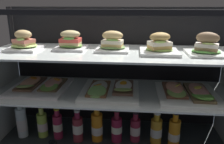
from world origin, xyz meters
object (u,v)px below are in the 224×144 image
at_px(plated_roll_sandwich_near_left_corner, 112,43).
at_px(plated_roll_sandwich_mid_right, 71,42).
at_px(juice_bottle_front_left_end, 117,129).
at_px(plated_roll_sandwich_near_right_corner, 24,43).
at_px(juice_bottle_front_fourth, 78,128).
at_px(juice_bottle_back_left, 135,129).
at_px(kitchen_scissors, 50,144).
at_px(open_sandwich_tray_mid_left, 40,85).
at_px(juice_bottle_back_center, 97,127).
at_px(juice_bottle_back_right, 58,126).
at_px(open_sandwich_tray_near_left_corner, 187,93).
at_px(juice_bottle_near_post, 22,122).
at_px(juice_bottle_front_right_end, 174,132).
at_px(plated_roll_sandwich_far_left, 207,47).
at_px(juice_bottle_tucked_behind, 156,130).
at_px(open_sandwich_tray_near_right_corner, 111,89).
at_px(plated_roll_sandwich_center, 159,46).
at_px(juice_bottle_front_second, 42,124).

bearing_deg(plated_roll_sandwich_near_left_corner, plated_roll_sandwich_mid_right, 175.73).
bearing_deg(juice_bottle_front_left_end, plated_roll_sandwich_near_right_corner, 178.26).
distance_m(juice_bottle_front_fourth, juice_bottle_back_left, 0.36).
bearing_deg(kitchen_scissors, plated_roll_sandwich_near_right_corner, 144.70).
height_order(open_sandwich_tray_mid_left, juice_bottle_back_center, open_sandwich_tray_mid_left).
distance_m(juice_bottle_back_right, juice_bottle_back_center, 0.26).
bearing_deg(open_sandwich_tray_near_left_corner, juice_bottle_front_left_end, 178.13).
xyz_separation_m(plated_roll_sandwich_mid_right, juice_bottle_near_post, (-0.34, -0.07, -0.52)).
relative_size(juice_bottle_near_post, juice_bottle_front_right_end, 1.12).
bearing_deg(open_sandwich_tray_near_left_corner, plated_roll_sandwich_far_left, 0.99).
height_order(juice_bottle_back_center, juice_bottle_tucked_behind, juice_bottle_back_center).
distance_m(juice_bottle_front_fourth, juice_bottle_front_left_end, 0.25).
xyz_separation_m(open_sandwich_tray_near_right_corner, juice_bottle_back_right, (-0.35, 0.00, -0.27)).
xyz_separation_m(plated_roll_sandwich_near_right_corner, juice_bottle_front_right_end, (0.91, -0.02, -0.54)).
xyz_separation_m(plated_roll_sandwich_near_left_corner, kitchen_scissors, (-0.38, -0.13, -0.62)).
bearing_deg(juice_bottle_back_center, juice_bottle_back_left, 3.08).
xyz_separation_m(plated_roll_sandwich_center, open_sandwich_tray_near_right_corner, (-0.27, 0.01, -0.27)).
distance_m(plated_roll_sandwich_center, open_sandwich_tray_near_left_corner, 0.32).
relative_size(plated_roll_sandwich_near_right_corner, plated_roll_sandwich_far_left, 0.92).
height_order(plated_roll_sandwich_near_right_corner, juice_bottle_back_center, plated_roll_sandwich_near_right_corner).
bearing_deg(open_sandwich_tray_mid_left, juice_bottle_back_right, -15.53).
distance_m(juice_bottle_back_right, kitchen_scissors, 0.12).
height_order(open_sandwich_tray_mid_left, juice_bottle_tucked_behind, open_sandwich_tray_mid_left).
bearing_deg(open_sandwich_tray_near_left_corner, juice_bottle_front_right_end, 166.89).
height_order(plated_roll_sandwich_far_left, juice_bottle_back_center, plated_roll_sandwich_far_left).
xyz_separation_m(juice_bottle_front_second, kitchen_scissors, (0.08, -0.09, -0.08)).
distance_m(open_sandwich_tray_mid_left, open_sandwich_tray_near_left_corner, 0.90).
relative_size(juice_bottle_back_right, juice_bottle_tucked_behind, 0.98).
bearing_deg(juice_bottle_front_left_end, open_sandwich_tray_mid_left, 176.51).
bearing_deg(juice_bottle_back_left, juice_bottle_tucked_behind, -3.12).
height_order(juice_bottle_back_right, juice_bottle_back_left, juice_bottle_back_right).
xyz_separation_m(plated_roll_sandwich_mid_right, plated_roll_sandwich_center, (0.52, -0.07, -0.00)).
distance_m(juice_bottle_front_second, juice_bottle_front_left_end, 0.49).
height_order(plated_roll_sandwich_far_left, juice_bottle_near_post, plated_roll_sandwich_far_left).
xyz_separation_m(open_sandwich_tray_mid_left, juice_bottle_front_right_end, (0.84, -0.03, -0.27)).
height_order(open_sandwich_tray_near_right_corner, juice_bottle_front_fourth, open_sandwich_tray_near_right_corner).
height_order(plated_roll_sandwich_mid_right, kitchen_scissors, plated_roll_sandwich_mid_right).
distance_m(juice_bottle_front_second, juice_bottle_tucked_behind, 0.74).
relative_size(open_sandwich_tray_near_right_corner, juice_bottle_front_second, 1.67).
relative_size(open_sandwich_tray_mid_left, juice_bottle_back_left, 1.78).
bearing_deg(open_sandwich_tray_near_left_corner, juice_bottle_near_post, 179.39).
xyz_separation_m(juice_bottle_front_left_end, kitchen_scissors, (-0.41, -0.08, -0.08)).
bearing_deg(open_sandwich_tray_near_left_corner, juice_bottle_tucked_behind, 173.12).
distance_m(plated_roll_sandwich_center, juice_bottle_tucked_behind, 0.53).
distance_m(juice_bottle_back_center, juice_bottle_back_left, 0.24).
xyz_separation_m(plated_roll_sandwich_far_left, open_sandwich_tray_near_left_corner, (-0.08, -0.00, -0.27)).
bearing_deg(juice_bottle_near_post, juice_bottle_back_center, 0.28).
distance_m(juice_bottle_front_fourth, juice_bottle_front_right_end, 0.60).
bearing_deg(juice_bottle_front_fourth, open_sandwich_tray_near_left_corner, 0.46).
xyz_separation_m(juice_bottle_front_right_end, kitchen_scissors, (-0.77, -0.08, -0.08)).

